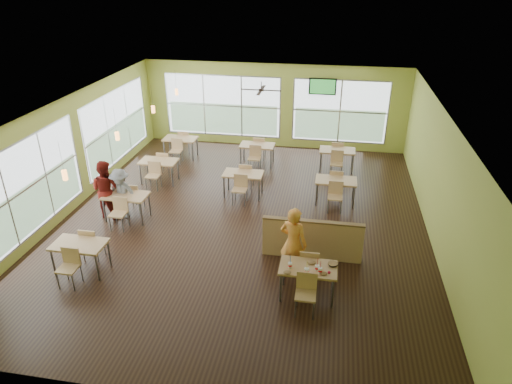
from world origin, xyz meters
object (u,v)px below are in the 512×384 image
main_table (308,272)px  half_wall_divider (312,239)px  food_basket (333,264)px  man_plaid (293,243)px

main_table → half_wall_divider: size_ratio=0.63×
main_table → food_basket: 0.55m
main_table → man_plaid: (-0.38, 0.65, 0.25)m
man_plaid → main_table: bearing=140.0°
food_basket → main_table: bearing=-163.4°
half_wall_divider → man_plaid: man_plaid is taller
half_wall_divider → man_plaid: size_ratio=1.36×
half_wall_divider → food_basket: half_wall_divider is taller
main_table → man_plaid: 0.79m
main_table → food_basket: size_ratio=6.98×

